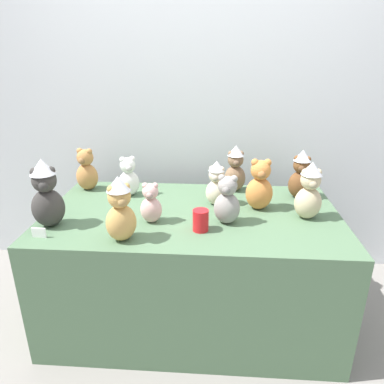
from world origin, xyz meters
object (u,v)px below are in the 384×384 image
at_px(teddy_bear_ginger, 260,186).
at_px(party_cup_red, 201,220).
at_px(teddy_bear_cream, 216,184).
at_px(teddy_bear_ash, 227,201).
at_px(teddy_bear_charcoal, 46,194).
at_px(teddy_bear_mocha, 235,169).
at_px(teddy_bear_blush, 151,204).
at_px(teddy_bear_caramel, 86,171).
at_px(teddy_bear_snow, 129,178).
at_px(teddy_bear_sand, 309,191).
at_px(teddy_bear_chestnut, 301,175).
at_px(teddy_bear_honey, 120,210).
at_px(display_table, 192,266).

height_order(teddy_bear_ginger, party_cup_red, teddy_bear_ginger).
distance_m(teddy_bear_cream, teddy_bear_ash, 0.25).
relative_size(teddy_bear_charcoal, teddy_bear_mocha, 1.20).
bearing_deg(teddy_bear_blush, teddy_bear_caramel, 134.41).
relative_size(teddy_bear_ginger, teddy_bear_snow, 1.18).
xyz_separation_m(teddy_bear_charcoal, teddy_bear_sand, (1.34, 0.18, -0.02)).
bearing_deg(teddy_bear_cream, teddy_bear_ash, -68.34).
xyz_separation_m(teddy_bear_ash, teddy_bear_charcoal, (-0.90, -0.10, 0.05)).
relative_size(teddy_bear_chestnut, teddy_bear_snow, 1.20).
xyz_separation_m(teddy_bear_snow, teddy_bear_mocha, (0.66, 0.13, 0.03)).
xyz_separation_m(teddy_bear_snow, teddy_bear_honey, (0.10, -0.56, 0.04)).
height_order(teddy_bear_ginger, teddy_bear_blush, teddy_bear_ginger).
xyz_separation_m(teddy_bear_mocha, teddy_bear_sand, (0.37, -0.39, 0.01)).
height_order(teddy_bear_honey, teddy_bear_mocha, teddy_bear_honey).
height_order(display_table, teddy_bear_ash, teddy_bear_ash).
bearing_deg(teddy_bear_sand, party_cup_red, -165.22).
bearing_deg(teddy_bear_honey, teddy_bear_ginger, -0.78).
distance_m(teddy_bear_blush, teddy_bear_honey, 0.23).
distance_m(teddy_bear_ginger, teddy_bear_honey, 0.80).
relative_size(teddy_bear_cream, teddy_bear_sand, 0.84).
xyz_separation_m(teddy_bear_ash, teddy_bear_sand, (0.43, 0.09, 0.03)).
xyz_separation_m(display_table, teddy_bear_charcoal, (-0.72, -0.22, 0.53)).
bearing_deg(teddy_bear_ash, teddy_bear_blush, -167.55).
xyz_separation_m(teddy_bear_chestnut, teddy_bear_mocha, (-0.39, 0.09, -0.00)).
relative_size(display_table, teddy_bear_charcoal, 4.58).
xyz_separation_m(teddy_bear_chestnut, teddy_bear_honey, (-0.95, -0.60, 0.01)).
height_order(teddy_bear_ginger, teddy_bear_honey, teddy_bear_honey).
bearing_deg(teddy_bear_caramel, party_cup_red, -26.32).
bearing_deg(display_table, teddy_bear_caramel, 156.33).
height_order(teddy_bear_chestnut, teddy_bear_sand, teddy_bear_sand).
height_order(teddy_bear_charcoal, teddy_bear_caramel, teddy_bear_charcoal).
relative_size(teddy_bear_blush, teddy_bear_caramel, 0.80).
distance_m(display_table, teddy_bear_ginger, 0.62).
relative_size(teddy_bear_chestnut, teddy_bear_charcoal, 0.84).
relative_size(teddy_bear_chestnut, teddy_bear_honey, 0.94).
bearing_deg(teddy_bear_ginger, teddy_bear_ash, -134.04).
bearing_deg(teddy_bear_chestnut, teddy_bear_honey, -137.67).
xyz_separation_m(teddy_bear_cream, teddy_bear_ginger, (0.24, -0.04, 0.01)).
relative_size(teddy_bear_ash, teddy_bear_caramel, 0.96).
distance_m(display_table, party_cup_red, 0.47).
bearing_deg(teddy_bear_cream, teddy_bear_chestnut, 24.08).
xyz_separation_m(teddy_bear_cream, teddy_bear_caramel, (-0.83, 0.19, -0.00)).
height_order(teddy_bear_cream, teddy_bear_ginger, teddy_bear_ginger).
xyz_separation_m(display_table, party_cup_red, (0.06, -0.22, 0.41)).
bearing_deg(teddy_bear_mocha, teddy_bear_caramel, 178.36).
distance_m(teddy_bear_snow, teddy_bear_mocha, 0.67).
relative_size(teddy_bear_cream, teddy_bear_snow, 1.06).
distance_m(teddy_bear_ginger, teddy_bear_charcoal, 1.13).
distance_m(teddy_bear_charcoal, party_cup_red, 0.78).
bearing_deg(teddy_bear_ginger, teddy_bear_snow, 168.40).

